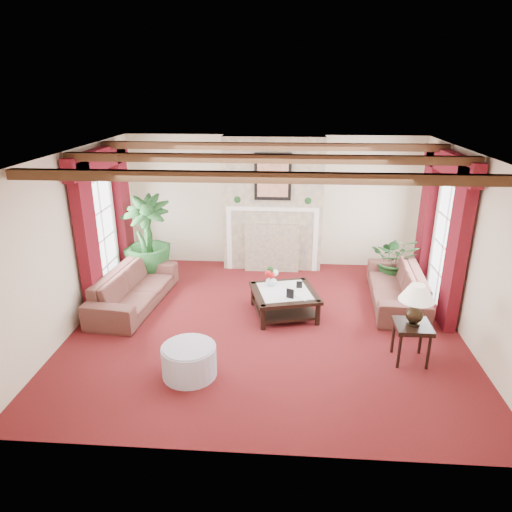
# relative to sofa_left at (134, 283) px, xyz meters

# --- Properties ---
(floor) EXTENTS (6.00, 6.00, 0.00)m
(floor) POSITION_rel_sofa_left_xyz_m (2.32, -0.56, -0.42)
(floor) COLOR #3D0B0B
(floor) RESTS_ON ground
(ceiling) EXTENTS (6.00, 6.00, 0.00)m
(ceiling) POSITION_rel_sofa_left_xyz_m (2.32, -0.56, 2.28)
(ceiling) COLOR white
(ceiling) RESTS_ON floor
(back_wall) EXTENTS (6.00, 0.02, 2.70)m
(back_wall) POSITION_rel_sofa_left_xyz_m (2.32, 2.19, 0.93)
(back_wall) COLOR beige
(back_wall) RESTS_ON ground
(left_wall) EXTENTS (0.02, 5.50, 2.70)m
(left_wall) POSITION_rel_sofa_left_xyz_m (-0.68, -0.56, 0.93)
(left_wall) COLOR beige
(left_wall) RESTS_ON ground
(right_wall) EXTENTS (0.02, 5.50, 2.70)m
(right_wall) POSITION_rel_sofa_left_xyz_m (5.32, -0.56, 0.93)
(right_wall) COLOR beige
(right_wall) RESTS_ON ground
(ceiling_beams) EXTENTS (6.00, 3.00, 0.12)m
(ceiling_beams) POSITION_rel_sofa_left_xyz_m (2.32, -0.56, 2.22)
(ceiling_beams) COLOR #372211
(ceiling_beams) RESTS_ON ceiling
(fireplace) EXTENTS (2.00, 0.52, 2.70)m
(fireplace) POSITION_rel_sofa_left_xyz_m (2.32, 1.99, 2.28)
(fireplace) COLOR tan
(fireplace) RESTS_ON ground
(french_door_left) EXTENTS (0.10, 1.10, 2.16)m
(french_door_left) POSITION_rel_sofa_left_xyz_m (-0.65, 0.44, 1.71)
(french_door_left) COLOR white
(french_door_left) RESTS_ON ground
(french_door_right) EXTENTS (0.10, 1.10, 2.16)m
(french_door_right) POSITION_rel_sofa_left_xyz_m (5.29, 0.44, 1.71)
(french_door_right) COLOR white
(french_door_right) RESTS_ON ground
(curtains_left) EXTENTS (0.20, 2.40, 2.55)m
(curtains_left) POSITION_rel_sofa_left_xyz_m (-0.54, 0.44, 2.13)
(curtains_left) COLOR #530B16
(curtains_left) RESTS_ON ground
(curtains_right) EXTENTS (0.20, 2.40, 2.55)m
(curtains_right) POSITION_rel_sofa_left_xyz_m (5.18, 0.44, 2.13)
(curtains_right) COLOR #530B16
(curtains_right) RESTS_ON ground
(sofa_left) EXTENTS (2.29, 1.09, 0.84)m
(sofa_left) POSITION_rel_sofa_left_xyz_m (0.00, 0.00, 0.00)
(sofa_left) COLOR #360E1B
(sofa_left) RESTS_ON ground
(sofa_right) EXTENTS (2.21, 0.94, 0.83)m
(sofa_right) POSITION_rel_sofa_left_xyz_m (4.55, 0.39, -0.01)
(sofa_right) COLOR #360E1B
(sofa_right) RESTS_ON ground
(potted_palm) EXTENTS (1.02, 1.72, 0.93)m
(potted_palm) POSITION_rel_sofa_left_xyz_m (-0.07, 1.13, 0.05)
(potted_palm) COLOR black
(potted_palm) RESTS_ON ground
(small_plant) EXTENTS (1.29, 1.35, 0.77)m
(small_plant) POSITION_rel_sofa_left_xyz_m (4.69, 1.30, -0.04)
(small_plant) COLOR black
(small_plant) RESTS_ON ground
(coffee_table) EXTENTS (1.24, 1.24, 0.42)m
(coffee_table) POSITION_rel_sofa_left_xyz_m (2.60, -0.17, -0.21)
(coffee_table) COLOR black
(coffee_table) RESTS_ON ground
(side_table) EXTENTS (0.60, 0.60, 0.57)m
(side_table) POSITION_rel_sofa_left_xyz_m (4.36, -1.43, -0.14)
(side_table) COLOR black
(side_table) RESTS_ON ground
(ottoman) EXTENTS (0.72, 0.72, 0.42)m
(ottoman) POSITION_rel_sofa_left_xyz_m (1.38, -1.98, -0.21)
(ottoman) COLOR #9B9AAE
(ottoman) RESTS_ON ground
(table_lamp) EXTENTS (0.47, 0.47, 0.60)m
(table_lamp) POSITION_rel_sofa_left_xyz_m (4.36, -1.43, 0.44)
(table_lamp) COLOR black
(table_lamp) RESTS_ON side_table
(flower_vase) EXTENTS (0.33, 0.33, 0.19)m
(flower_vase) POSITION_rel_sofa_left_xyz_m (2.37, 0.06, 0.09)
(flower_vase) COLOR silver
(flower_vase) RESTS_ON coffee_table
(book) EXTENTS (0.23, 0.22, 0.28)m
(book) POSITION_rel_sofa_left_xyz_m (2.83, -0.43, 0.14)
(book) COLOR black
(book) RESTS_ON coffee_table
(photo_frame_a) EXTENTS (0.12, 0.07, 0.17)m
(photo_frame_a) POSITION_rel_sofa_left_xyz_m (2.69, -0.44, 0.08)
(photo_frame_a) COLOR black
(photo_frame_a) RESTS_ON coffee_table
(photo_frame_b) EXTENTS (0.10, 0.02, 0.13)m
(photo_frame_b) POSITION_rel_sofa_left_xyz_m (2.84, -0.03, 0.06)
(photo_frame_b) COLOR black
(photo_frame_b) RESTS_ON coffee_table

